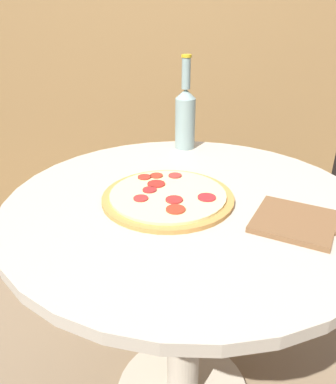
{
  "coord_description": "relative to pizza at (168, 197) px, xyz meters",
  "views": [
    {
      "loc": [
        -0.09,
        -0.77,
        1.09
      ],
      "look_at": [
        -0.04,
        -0.0,
        0.71
      ],
      "focal_mm": 35.0,
      "sensor_mm": 36.0,
      "label": 1
    }
  ],
  "objects": [
    {
      "name": "fence_panel",
      "position": [
        0.04,
        0.96,
        0.14
      ],
      "size": [
        1.71,
        0.04,
        1.68
      ],
      "color": "olive",
      "rests_on": "ground_plane"
    },
    {
      "name": "pizza",
      "position": [
        0.0,
        0.0,
        0.0
      ],
      "size": [
        0.3,
        0.3,
        0.02
      ],
      "color": "#B77F3D",
      "rests_on": "table"
    },
    {
      "name": "beer_bottle",
      "position": [
        0.08,
        0.36,
        0.1
      ],
      "size": [
        0.06,
        0.06,
        0.28
      ],
      "color": "gray",
      "rests_on": "table"
    },
    {
      "name": "pizza_paddle",
      "position": [
        0.27,
        -0.14,
        -0.0
      ],
      "size": [
        0.29,
        0.22,
        0.02
      ],
      "rotation": [
        0.0,
        0.0,
        -0.55
      ],
      "color": "brown",
      "rests_on": "table"
    },
    {
      "name": "table",
      "position": [
        0.04,
        0.0,
        -0.17
      ],
      "size": [
        0.84,
        0.84,
        0.69
      ],
      "color": "#B2A893",
      "rests_on": "ground_plane"
    }
  ]
}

